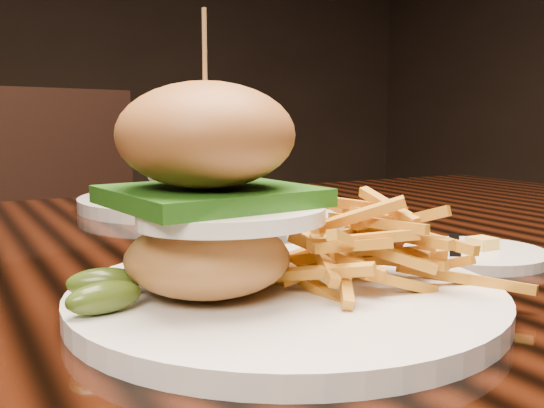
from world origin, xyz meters
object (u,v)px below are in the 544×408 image
far_dish (189,195)px  chair_far (83,262)px  dining_table (217,309)px  burger_plate (274,237)px

far_dish → chair_far: bearing=92.8°
dining_table → burger_plate: 0.28m
dining_table → far_dish: (0.06, 0.25, 0.10)m
burger_plate → chair_far: bearing=90.1°
dining_table → far_dish: size_ratio=5.03×
burger_plate → chair_far: 1.16m
far_dish → chair_far: chair_far is taller
dining_table → burger_plate: bearing=-104.0°
burger_plate → far_dish: (0.12, 0.50, -0.03)m
burger_plate → chair_far: burger_plate is taller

